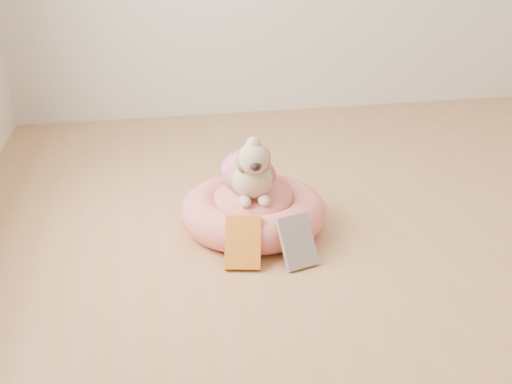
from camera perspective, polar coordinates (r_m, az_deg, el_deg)
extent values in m
plane|color=tan|center=(2.24, 23.84, -6.80)|extent=(4.50, 4.50, 0.00)
cylinder|color=#E25863|center=(2.31, -0.27, -2.55)|extent=(0.42, 0.42, 0.09)
torus|color=#E25863|center=(2.30, -0.27, -1.86)|extent=(0.58, 0.58, 0.15)
cylinder|color=#E25863|center=(2.28, -0.27, -1.05)|extent=(0.31, 0.31, 0.08)
cube|color=gold|center=(2.03, -1.31, -5.07)|extent=(0.16, 0.16, 0.17)
cube|color=white|center=(2.04, 4.17, -4.98)|extent=(0.15, 0.14, 0.18)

